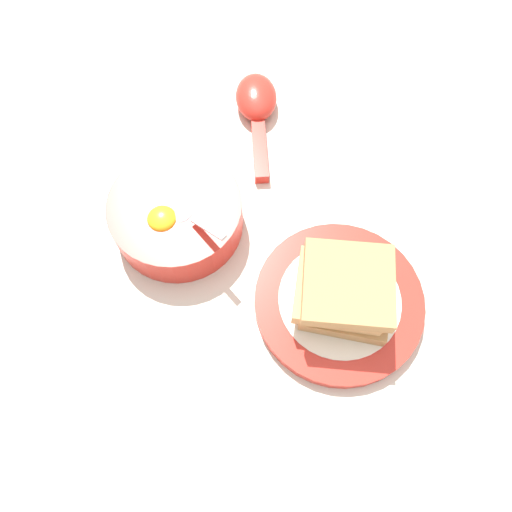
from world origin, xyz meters
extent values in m
plane|color=beige|center=(0.00, 0.00, 0.00)|extent=(3.00, 3.00, 0.00)
cylinder|color=red|center=(0.14, -0.12, 0.02)|extent=(0.15, 0.15, 0.05)
cylinder|color=white|center=(0.14, -0.12, 0.03)|extent=(0.13, 0.13, 0.02)
ellipsoid|color=yellow|center=(0.16, -0.13, 0.05)|extent=(0.03, 0.03, 0.02)
cylinder|color=black|center=(0.15, -0.13, 0.05)|extent=(0.04, 0.04, 0.00)
ellipsoid|color=silver|center=(0.14, -0.11, 0.05)|extent=(0.03, 0.02, 0.01)
cube|color=silver|center=(0.15, -0.07, 0.07)|extent=(0.02, 0.05, 0.03)
cylinder|color=red|center=(0.13, 0.08, 0.01)|extent=(0.19, 0.19, 0.02)
cylinder|color=white|center=(0.13, 0.08, 0.02)|extent=(0.13, 0.13, 0.00)
cube|color=tan|center=(0.13, 0.09, 0.03)|extent=(0.11, 0.11, 0.02)
cube|color=tan|center=(0.13, 0.08, 0.04)|extent=(0.11, 0.12, 0.02)
cube|color=tan|center=(0.13, 0.08, 0.06)|extent=(0.12, 0.12, 0.02)
ellipsoid|color=red|center=(-0.06, -0.14, 0.02)|extent=(0.09, 0.09, 0.03)
cube|color=red|center=(0.00, -0.10, 0.01)|extent=(0.09, 0.07, 0.02)
camera|label=1|loc=(0.32, 0.10, 0.53)|focal=35.00mm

